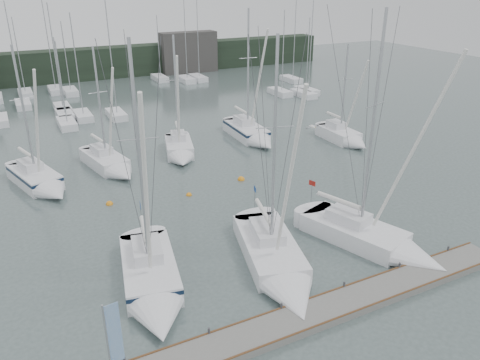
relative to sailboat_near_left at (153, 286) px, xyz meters
name	(u,v)px	position (x,y,z in m)	size (l,w,h in m)	color
ground	(274,265)	(7.34, -0.40, -0.60)	(160.00, 160.00, 0.00)	#495957
dock	(324,311)	(7.34, -5.40, -0.40)	(24.00, 2.00, 0.40)	slate
far_treeline	(83,64)	(7.34, 61.60, 1.90)	(90.00, 4.00, 5.00)	black
far_building_right	(189,52)	(25.34, 59.60, 2.90)	(10.00, 3.00, 7.00)	#3C3A37
mast_forest	(119,98)	(8.79, 43.83, -0.11)	(52.85, 24.96, 14.66)	white
sailboat_near_left	(153,286)	(0.00, 0.00, 0.00)	(4.56, 9.63, 14.35)	white
sailboat_near_center	(279,269)	(6.97, -1.58, -0.07)	(5.57, 10.64, 14.36)	white
sailboat_near_right	(382,243)	(14.13, -2.13, -0.04)	(5.83, 9.90, 15.41)	white
sailboat_mid_a	(42,182)	(-3.84, 17.48, 0.02)	(4.74, 8.51, 12.12)	white
sailboat_mid_b	(112,166)	(2.09, 18.68, -0.04)	(3.97, 8.16, 11.46)	white
sailboat_mid_c	(180,152)	(8.67, 19.24, -0.01)	(4.25, 7.41, 11.94)	white
sailboat_mid_d	(252,135)	(17.19, 20.55, 0.04)	(3.16, 9.04, 14.00)	white
sailboat_mid_e	(346,138)	(25.42, 15.43, -0.04)	(2.62, 7.01, 10.68)	white
buoy_a	(189,195)	(6.33, 11.00, -0.60)	(0.45, 0.45, 0.45)	orange
buoy_b	(241,180)	(11.41, 11.86, -0.60)	(0.60, 0.60, 0.60)	orange
buoy_c	(109,204)	(0.37, 12.24, -0.60)	(0.54, 0.54, 0.54)	orange
dock_banner	(112,339)	(-3.21, -5.63, 2.29)	(0.64, 0.13, 4.22)	#A7AAAF
seagull	(312,127)	(10.07, 0.36, 7.42)	(0.94, 0.45, 0.19)	white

